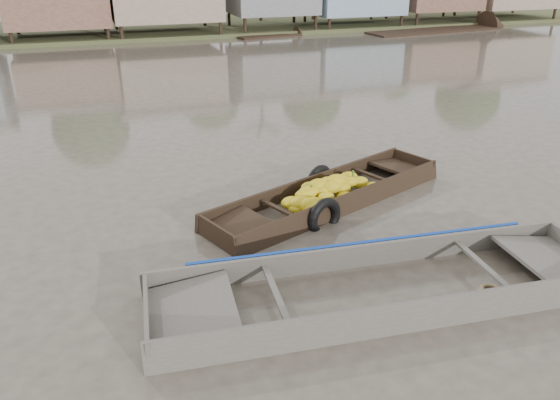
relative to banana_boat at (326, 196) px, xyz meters
name	(u,v)px	position (x,y,z in m)	size (l,w,h in m)	color
ground	(280,288)	(-1.98, -2.71, -0.18)	(120.00, 120.00, 0.00)	#4A4339
banana_boat	(326,196)	(0.00, 0.00, 0.00)	(6.05, 3.50, 0.86)	black
viewer_boat	(384,292)	(-0.50, -3.44, -0.12)	(7.55, 2.59, 0.60)	#49433E
distant_boats	(377,39)	(12.75, 21.44, -0.23)	(47.84, 15.71, 0.35)	black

